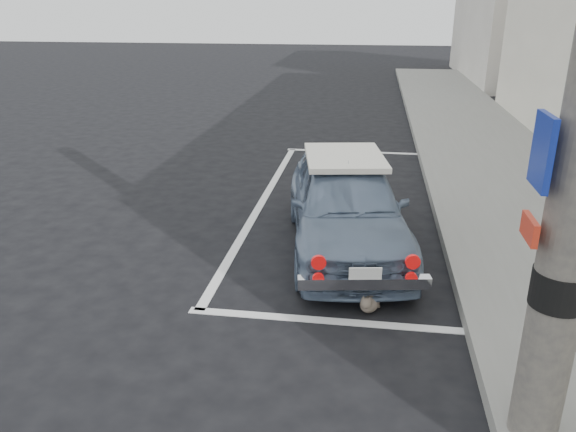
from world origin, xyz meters
TOP-DOWN VIEW (x-y plane):
  - ground at (0.00, 0.00)m, footprint 80.00×80.00m
  - sidewalk at (3.20, 2.00)m, footprint 2.80×40.00m
  - pline_rear at (0.50, -0.50)m, footprint 3.00×0.12m
  - pline_front at (0.50, 6.50)m, footprint 3.00×0.12m
  - pline_side at (-0.90, 3.00)m, footprint 0.12×7.00m
  - retro_coupe at (0.53, 1.37)m, footprint 1.97×3.72m
  - cat at (0.87, -0.24)m, footprint 0.28×0.43m

SIDE VIEW (x-z plane):
  - ground at x=0.00m, z-range 0.00..0.00m
  - pline_rear at x=0.50m, z-range 0.00..0.01m
  - pline_front at x=0.50m, z-range 0.00..0.01m
  - pline_side at x=-0.90m, z-range 0.00..0.01m
  - sidewalk at x=3.20m, z-range 0.00..0.15m
  - cat at x=0.87m, z-range -0.01..0.23m
  - retro_coupe at x=0.53m, z-range 0.01..1.21m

